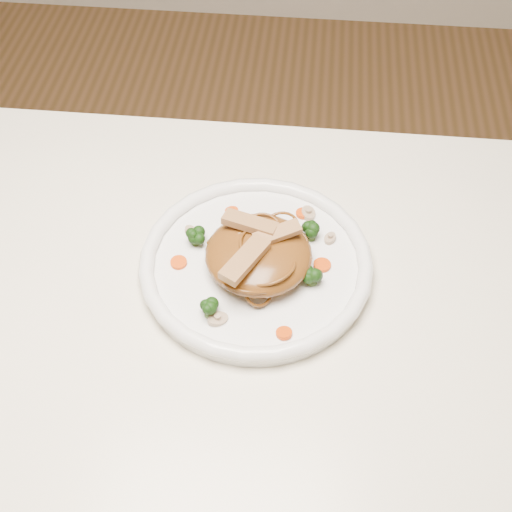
{
  "coord_description": "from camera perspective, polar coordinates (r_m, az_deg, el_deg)",
  "views": [
    {
      "loc": [
        0.15,
        -0.46,
        1.45
      ],
      "look_at": [
        0.09,
        0.1,
        0.78
      ],
      "focal_mm": 47.65,
      "sensor_mm": 36.0,
      "label": 1
    }
  ],
  "objects": [
    {
      "name": "chicken_c",
      "position": [
        0.82,
        -0.93,
        -0.31
      ],
      "size": [
        0.06,
        0.08,
        0.01
      ],
      "primitive_type": "cube",
      "rotation": [
        0.0,
        0.0,
        4.22
      ],
      "color": "tan",
      "rests_on": "noodle_mound"
    },
    {
      "name": "chicken_b",
      "position": [
        0.86,
        -0.52,
        2.77
      ],
      "size": [
        0.07,
        0.04,
        0.01
      ],
      "primitive_type": "cube",
      "rotation": [
        0.0,
        0.0,
        2.85
      ],
      "color": "tan",
      "rests_on": "noodle_mound"
    },
    {
      "name": "carrot_1",
      "position": [
        0.88,
        -6.51,
        -0.55
      ],
      "size": [
        0.03,
        0.03,
        0.0
      ],
      "primitive_type": "cylinder",
      "rotation": [
        0.0,
        0.0,
        -0.34
      ],
      "color": "#F04A08",
      "rests_on": "plate"
    },
    {
      "name": "table",
      "position": [
        0.93,
        -6.27,
        -9.4
      ],
      "size": [
        1.2,
        0.8,
        0.75
      ],
      "color": "beige",
      "rests_on": "ground"
    },
    {
      "name": "mushroom_1",
      "position": [
        0.91,
        6.23,
        1.47
      ],
      "size": [
        0.03,
        0.03,
        0.01
      ],
      "primitive_type": "cylinder",
      "rotation": [
        0.0,
        0.0,
        1.16
      ],
      "color": "tan",
      "rests_on": "plate"
    },
    {
      "name": "carrot_3",
      "position": [
        0.94,
        -2.05,
        3.78
      ],
      "size": [
        0.02,
        0.02,
        0.0
      ],
      "primitive_type": "cylinder",
      "rotation": [
        0.0,
        0.0,
        -0.22
      ],
      "color": "#F04A08",
      "rests_on": "plate"
    },
    {
      "name": "plate",
      "position": [
        0.89,
        -0.0,
        -0.92
      ],
      "size": [
        0.39,
        0.39,
        0.02
      ],
      "primitive_type": "cylinder",
      "rotation": [
        0.0,
        0.0,
        -0.4
      ],
      "color": "white",
      "rests_on": "table"
    },
    {
      "name": "mushroom_0",
      "position": [
        0.82,
        -3.23,
        -5.31
      ],
      "size": [
        0.04,
        0.04,
        0.01
      ],
      "primitive_type": "cylinder",
      "rotation": [
        0.0,
        0.0,
        0.54
      ],
      "color": "tan",
      "rests_on": "plate"
    },
    {
      "name": "mushroom_2",
      "position": [
        0.92,
        -5.48,
        2.08
      ],
      "size": [
        0.03,
        0.03,
        0.01
      ],
      "primitive_type": "cylinder",
      "rotation": [
        0.0,
        0.0,
        -0.86
      ],
      "color": "tan",
      "rests_on": "plate"
    },
    {
      "name": "broccoli_3",
      "position": [
        0.85,
        4.75,
        -1.59
      ],
      "size": [
        0.03,
        0.03,
        0.03
      ],
      "primitive_type": null,
      "rotation": [
        0.0,
        0.0,
        0.28
      ],
      "color": "#10330A",
      "rests_on": "plate"
    },
    {
      "name": "mushroom_3",
      "position": [
        0.94,
        4.41,
        3.59
      ],
      "size": [
        0.03,
        0.03,
        0.01
      ],
      "primitive_type": "cylinder",
      "rotation": [
        0.0,
        0.0,
        1.82
      ],
      "color": "tan",
      "rests_on": "plate"
    },
    {
      "name": "broccoli_0",
      "position": [
        0.9,
        4.62,
        2.11
      ],
      "size": [
        0.03,
        0.03,
        0.03
      ],
      "primitive_type": null,
      "rotation": [
        0.0,
        0.0,
        0.35
      ],
      "color": "#10330A",
      "rests_on": "plate"
    },
    {
      "name": "broccoli_1",
      "position": [
        0.9,
        -5.13,
        1.81
      ],
      "size": [
        0.03,
        0.03,
        0.03
      ],
      "primitive_type": null,
      "rotation": [
        0.0,
        0.0,
        -0.38
      ],
      "color": "#10330A",
      "rests_on": "plate"
    },
    {
      "name": "broccoli_2",
      "position": [
        0.82,
        -3.93,
        -4.36
      ],
      "size": [
        0.03,
        0.03,
        0.03
      ],
      "primitive_type": null,
      "rotation": [
        0.0,
        0.0,
        -0.24
      ],
      "color": "#10330A",
      "rests_on": "plate"
    },
    {
      "name": "carrot_4",
      "position": [
        0.81,
        2.37,
        -6.48
      ],
      "size": [
        0.03,
        0.03,
        0.0
      ],
      "primitive_type": "cylinder",
      "rotation": [
        0.0,
        0.0,
        -0.33
      ],
      "color": "#F04A08",
      "rests_on": "plate"
    },
    {
      "name": "noodle_mound",
      "position": [
        0.86,
        0.22,
        0.16
      ],
      "size": [
        0.16,
        0.16,
        0.04
      ],
      "primitive_type": "ellipsoid",
      "rotation": [
        0.0,
        0.0,
        -0.19
      ],
      "color": "brown",
      "rests_on": "plate"
    },
    {
      "name": "chicken_a",
      "position": [
        0.85,
        1.8,
        1.92
      ],
      "size": [
        0.06,
        0.05,
        0.01
      ],
      "primitive_type": "cube",
      "rotation": [
        0.0,
        0.0,
        0.49
      ],
      "color": "tan",
      "rests_on": "noodle_mound"
    },
    {
      "name": "carrot_0",
      "position": [
        0.94,
        3.99,
        3.6
      ],
      "size": [
        0.03,
        0.03,
        0.0
      ],
      "primitive_type": "cylinder",
      "rotation": [
        0.0,
        0.0,
        -0.31
      ],
      "color": "#F04A08",
      "rests_on": "plate"
    },
    {
      "name": "carrot_2",
      "position": [
        0.88,
        5.57,
        -0.76
      ],
      "size": [
        0.03,
        0.03,
        0.0
      ],
      "primitive_type": "cylinder",
      "rotation": [
        0.0,
        0.0,
        0.27
      ],
      "color": "#F04A08",
      "rests_on": "plate"
    }
  ]
}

